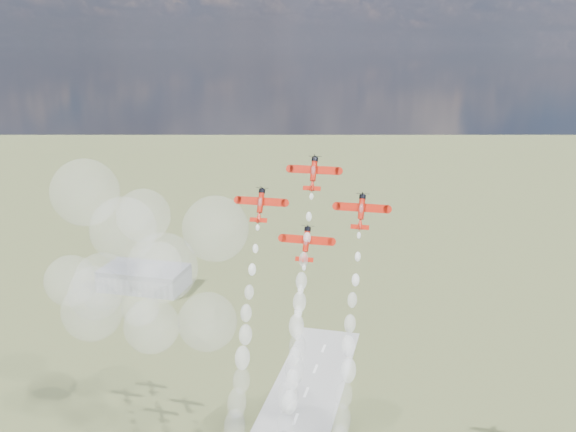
% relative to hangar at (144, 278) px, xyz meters
% --- Properties ---
extents(hangar, '(50.00, 28.00, 13.00)m').
position_rel_hangar_xyz_m(hangar, '(0.00, 0.00, 0.00)').
color(hangar, gray).
rests_on(hangar, ground).
extents(plane_lead, '(13.35, 6.77, 8.81)m').
position_rel_hangar_xyz_m(plane_lead, '(135.73, -157.36, 103.10)').
color(plane_lead, '#BB1909').
rests_on(plane_lead, ground).
extents(plane_left, '(13.35, 6.77, 8.81)m').
position_rel_hangar_xyz_m(plane_left, '(122.09, -161.68, 94.59)').
color(plane_left, '#BB1909').
rests_on(plane_left, ground).
extents(plane_right, '(13.35, 6.77, 8.81)m').
position_rel_hangar_xyz_m(plane_right, '(149.38, -161.68, 94.59)').
color(plane_right, '#BB1909').
rests_on(plane_right, ground).
extents(plane_slot, '(13.35, 6.77, 8.81)m').
position_rel_hangar_xyz_m(plane_slot, '(135.73, -166.01, 86.08)').
color(plane_slot, '#BB1909').
rests_on(plane_slot, ground).
extents(smoke_trail_lead, '(5.99, 26.67, 49.01)m').
position_rel_hangar_xyz_m(smoke_trail_lead, '(135.74, -178.73, 61.30)').
color(smoke_trail_lead, white).
rests_on(smoke_trail_lead, plane_lead).
extents(smoke_trail_left, '(5.21, 25.44, 49.20)m').
position_rel_hangar_xyz_m(smoke_trail_left, '(122.14, -182.58, 52.49)').
color(smoke_trail_left, white).
rests_on(smoke_trail_left, plane_left).
extents(smoke_trail_right, '(5.18, 26.63, 48.37)m').
position_rel_hangar_xyz_m(smoke_trail_right, '(149.14, -183.04, 52.72)').
color(smoke_trail_right, white).
rests_on(smoke_trail_right, plane_right).
extents(smoke_trail_slot, '(5.88, 26.66, 48.10)m').
position_rel_hangar_xyz_m(smoke_trail_slot, '(135.73, -187.32, 44.67)').
color(smoke_trail_slot, white).
rests_on(smoke_trail_slot, plane_slot).
extents(drifted_smoke_cloud, '(61.96, 38.99, 59.09)m').
position_rel_hangar_xyz_m(drifted_smoke_cloud, '(78.31, -153.01, 70.29)').
color(drifted_smoke_cloud, white).
rests_on(drifted_smoke_cloud, ground).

